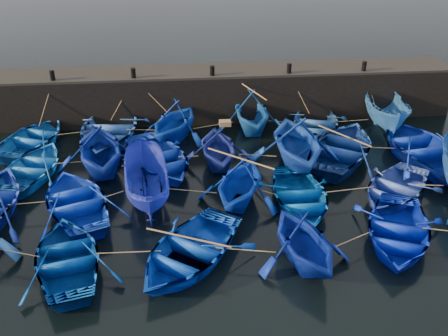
{
  "coord_description": "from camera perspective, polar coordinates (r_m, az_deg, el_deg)",
  "views": [
    {
      "loc": [
        -1.73,
        -15.06,
        10.89
      ],
      "look_at": [
        0.0,
        3.2,
        0.7
      ],
      "focal_mm": 40.0,
      "sensor_mm": 36.0,
      "label": 1
    }
  ],
  "objects": [
    {
      "name": "quay_top",
      "position": [
        26.94,
        -1.49,
        11.04
      ],
      "size": [
        26.0,
        2.5,
        0.12
      ],
      "primitive_type": "cube",
      "color": "black",
      "rests_on": "quay_wall"
    },
    {
      "name": "quay_wall",
      "position": [
        27.37,
        -1.46,
        8.43
      ],
      "size": [
        26.0,
        2.5,
        2.5
      ],
      "primitive_type": "cube",
      "color": "black",
      "rests_on": "ground"
    },
    {
      "name": "bollard_3",
      "position": [
        26.55,
        7.45,
        11.24
      ],
      "size": [
        0.24,
        0.24,
        0.5
      ],
      "primitive_type": "cylinder",
      "color": "black",
      "rests_on": "quay_top"
    },
    {
      "name": "boat_15",
      "position": [
        19.81,
        -8.93,
        -1.65
      ],
      "size": [
        2.23,
        4.77,
        1.78
      ],
      "primitive_type": "imported",
      "rotation": [
        0.0,
        0.0,
        3.25
      ],
      "color": "#19279F",
      "rests_on": "ground"
    },
    {
      "name": "loose_oars",
      "position": [
        20.71,
        4.34,
        2.39
      ],
      "size": [
        9.56,
        12.28,
        1.26
      ],
      "color": "#99724C",
      "rests_on": "ground"
    },
    {
      "name": "boat_16",
      "position": [
        19.4,
        1.8,
        -1.59
      ],
      "size": [
        4.54,
        4.81,
        2.01
      ],
      "primitive_type": "imported",
      "rotation": [
        0.0,
        0.0,
        -0.41
      ],
      "color": "#042CB6",
      "rests_on": "ground"
    },
    {
      "name": "boat_8",
      "position": [
        22.31,
        -7.56,
        1.1
      ],
      "size": [
        5.32,
        6.08,
        1.05
      ],
      "primitive_type": "imported",
      "rotation": [
        0.0,
        0.0,
        0.4
      ],
      "color": "#0F32C6",
      "rests_on": "ground"
    },
    {
      "name": "boat_24",
      "position": [
        18.62,
        19.24,
        -6.82
      ],
      "size": [
        4.84,
        5.54,
        0.96
      ],
      "primitive_type": "imported",
      "rotation": [
        0.0,
        0.0,
        -0.4
      ],
      "color": "#041DC5",
      "rests_on": "ground"
    },
    {
      "name": "boat_0",
      "position": [
        25.83,
        -20.92,
        3.25
      ],
      "size": [
        4.68,
        5.41,
        0.94
      ],
      "primitive_type": "imported",
      "rotation": [
        0.0,
        0.0,
        2.77
      ],
      "color": "#0C4B9F",
      "rests_on": "ground"
    },
    {
      "name": "bollard_0",
      "position": [
        26.68,
        -19.03,
        9.99
      ],
      "size": [
        0.24,
        0.24,
        0.5
      ],
      "primitive_type": "cylinder",
      "color": "black",
      "rests_on": "quay_top"
    },
    {
      "name": "mooring_ropes",
      "position": [
        22.28,
        -0.24,
        2.33
      ],
      "size": [
        17.74,
        11.89,
        2.1
      ],
      "color": "tan",
      "rests_on": "ground"
    },
    {
      "name": "boat_22",
      "position": [
        16.74,
        -4.09,
        -9.38
      ],
      "size": [
        5.63,
        5.94,
        1.0
      ],
      "primitive_type": "imported",
      "rotation": [
        0.0,
        0.0,
        -0.62
      ],
      "color": "#03309D",
      "rests_on": "ground"
    },
    {
      "name": "boat_17",
      "position": [
        19.77,
        8.64,
        -3.15
      ],
      "size": [
        3.23,
        4.49,
        0.92
      ],
      "primitive_type": "imported",
      "rotation": [
        0.0,
        0.0,
        0.01
      ],
      "color": "#024AA4",
      "rests_on": "ground"
    },
    {
      "name": "boat_4",
      "position": [
        25.99,
        10.36,
        5.01
      ],
      "size": [
        4.63,
        5.6,
        1.01
      ],
      "primitive_type": "imported",
      "rotation": [
        0.0,
        0.0,
        -0.27
      ],
      "color": "navy",
      "rests_on": "ground"
    },
    {
      "name": "boat_21",
      "position": [
        17.26,
        -17.4,
        -9.72
      ],
      "size": [
        4.11,
        5.03,
        0.91
      ],
      "primitive_type": "imported",
      "rotation": [
        0.0,
        0.0,
        3.38
      ],
      "color": "navy",
      "rests_on": "ground"
    },
    {
      "name": "ground",
      "position": [
        18.66,
        0.93,
        -6.65
      ],
      "size": [
        120.0,
        120.0,
        0.0
      ],
      "primitive_type": "plane",
      "color": "black",
      "rests_on": "ground"
    },
    {
      "name": "boat_2",
      "position": [
        24.74,
        -5.69,
        5.43
      ],
      "size": [
        4.84,
        5.06,
        2.07
      ],
      "primitive_type": "imported",
      "rotation": [
        0.0,
        0.0,
        -0.5
      ],
      "color": "#0732A2",
      "rests_on": "ground"
    },
    {
      "name": "boat_18",
      "position": [
        21.22,
        18.92,
        -2.17
      ],
      "size": [
        5.2,
        5.23,
        0.89
      ],
      "primitive_type": "imported",
      "rotation": [
        0.0,
        0.0,
        -0.77
      ],
      "color": "#2F49B1",
      "rests_on": "ground"
    },
    {
      "name": "boat_23",
      "position": [
        16.57,
        9.12,
        -8.18
      ],
      "size": [
        3.92,
        4.3,
        1.93
      ],
      "primitive_type": "imported",
      "rotation": [
        0.0,
        0.0,
        0.23
      ],
      "color": "#061D8D",
      "rests_on": "ground"
    },
    {
      "name": "boat_9",
      "position": [
        22.14,
        -0.66,
        2.51
      ],
      "size": [
        3.39,
        3.89,
        1.99
      ],
      "primitive_type": "imported",
      "rotation": [
        0.0,
        0.0,
        3.17
      ],
      "color": "navy",
      "rests_on": "ground"
    },
    {
      "name": "boat_3",
      "position": [
        25.55,
        3.12,
        6.49
      ],
      "size": [
        3.62,
        4.19,
        2.2
      ],
      "primitive_type": "imported",
      "rotation": [
        0.0,
        0.0,
        0.0
      ],
      "color": "blue",
      "rests_on": "ground"
    },
    {
      "name": "boat_14",
      "position": [
        19.98,
        -16.48,
        -3.65
      ],
      "size": [
        4.9,
        5.66,
        0.98
      ],
      "primitive_type": "imported",
      "rotation": [
        0.0,
        0.0,
        3.52
      ],
      "color": "#092ECF",
      "rests_on": "ground"
    },
    {
      "name": "boat_6",
      "position": [
        23.14,
        -20.96,
        0.15
      ],
      "size": [
        3.97,
        4.91,
        0.9
      ],
      "primitive_type": "imported",
      "rotation": [
        0.0,
        0.0,
        2.92
      ],
      "color": "blue",
      "rests_on": "ground"
    },
    {
      "name": "boat_11",
      "position": [
        23.59,
        13.37,
        2.3
      ],
      "size": [
        6.36,
        6.82,
        1.15
      ],
      "primitive_type": "imported",
      "rotation": [
        0.0,
        0.0,
        2.56
      ],
      "color": "navy",
      "rests_on": "ground"
    },
    {
      "name": "boat_10",
      "position": [
        22.22,
        8.38,
        3.12
      ],
      "size": [
        4.26,
        4.92,
        2.57
      ],
      "primitive_type": "imported",
      "rotation": [
        0.0,
        0.0,
        3.15
      ],
      "color": "#123EB0",
      "rests_on": "ground"
    },
    {
      "name": "bollard_2",
      "position": [
        25.99,
        -1.36,
        11.08
      ],
      "size": [
        0.24,
        0.24,
        0.5
      ],
      "primitive_type": "cylinder",
      "color": "black",
      "rests_on": "quay_top"
    },
    {
      "name": "boat_12",
      "position": [
        24.73,
        21.73,
        2.26
      ],
      "size": [
        4.95,
        6.31,
        1.19
      ],
      "primitive_type": "imported",
      "rotation": [
        0.0,
        0.0,
        3.3
      ],
      "color": "#092499",
      "rests_on": "ground"
    },
    {
      "name": "bollard_4",
      "position": [
        27.69,
        15.72,
        11.16
      ],
      "size": [
        0.24,
        0.24,
        0.5
      ],
      "primitive_type": "cylinder",
      "color": "black",
      "rests_on": "quay_top"
    },
    {
      "name": "bollard_1",
      "position": [
        26.03,
        -10.33,
        10.65
      ],
      "size": [
        0.24,
        0.24,
        0.5
      ],
      "primitive_type": "cylinder",
      "color": "black",
      "rests_on": "quay_top"
    },
    {
      "name": "wooden_crate",
      "position": [
        21.69,
        0.12,
        5.15
      ],
      "size": [
        0.51,
        0.36,
        0.21
      ],
      "primitive_type": "cube",
      "color": "olive",
      "rests_on": "boat_9"
    },
    {
      "name": "boat_5",
      "position": [
        27.17,
        18.03,
        6.14
      ],
      "size": [
        2.56,
        5.15,
        1.91
      ],
      "primitive_type": "imported",
      "rotation": [
        0.0,
        0.0,
        -0.15
      ],
      "color": "#2662AE",
      "rests_on": "ground"
    },
    {
      "name": "boat_1",
      "position": [
        25.37,
        -13.1,
        4.33
      ],
      "size": [
        4.63,
        6.11,
        1.2
      ],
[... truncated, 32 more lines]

